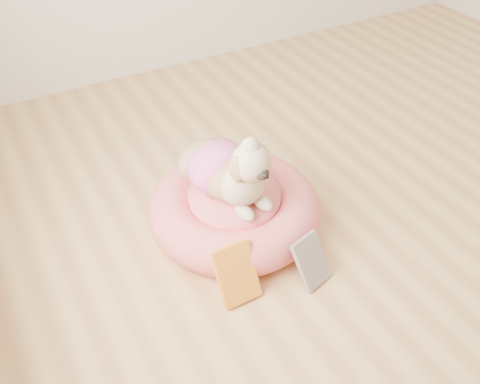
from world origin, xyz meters
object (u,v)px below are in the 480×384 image
book_yellow (236,274)px  book_white (311,261)px  pet_bed (235,209)px  dog (229,159)px

book_yellow → book_white: book_yellow is taller
pet_bed → dog: dog is taller
pet_bed → book_yellow: bearing=-117.3°
pet_bed → book_yellow: book_yellow is taller
dog → book_yellow: 0.47m
dog → book_white: size_ratio=2.32×
pet_bed → book_white: bearing=-74.2°
book_white → book_yellow: bearing=150.2°
book_yellow → book_white: 0.31m
dog → book_yellow: dog is taller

